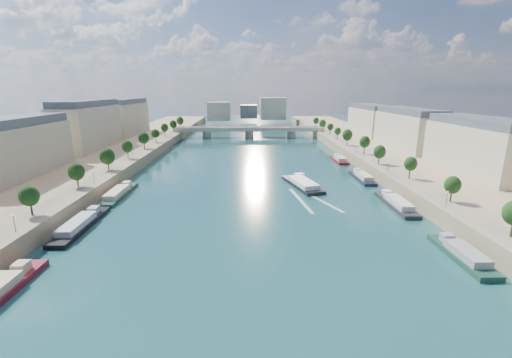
{
  "coord_description": "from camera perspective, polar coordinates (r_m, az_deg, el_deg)",
  "views": [
    {
      "loc": [
        -0.95,
        -41.39,
        35.8
      ],
      "look_at": [
        1.79,
        75.15,
        5.0
      ],
      "focal_mm": 24.0,
      "sensor_mm": 36.0,
      "label": 1
    }
  ],
  "objects": [
    {
      "name": "pave_left",
      "position": [
        155.17,
        -22.51,
        2.23
      ],
      "size": [
        14.0,
        520.0,
        0.1
      ],
      "primitive_type": "cube",
      "color": "gray",
      "rests_on": "quay_left"
    },
    {
      "name": "wake",
      "position": [
        115.29,
        8.98,
        -3.47
      ],
      "size": [
        14.11,
        25.93,
        0.04
      ],
      "color": "silver",
      "rests_on": "ground"
    },
    {
      "name": "lamps_left",
      "position": [
        143.9,
        -22.33,
        2.45
      ],
      "size": [
        0.36,
        200.36,
        4.28
      ],
      "color": "black",
      "rests_on": "ground"
    },
    {
      "name": "moored_barges_left",
      "position": [
        89.44,
        -31.67,
        -10.56
      ],
      "size": [
        5.0,
        121.52,
        3.6
      ],
      "color": "#1C1F3F",
      "rests_on": "ground"
    },
    {
      "name": "trees_right",
      "position": [
        163.37,
        18.78,
        5.1
      ],
      "size": [
        4.8,
        268.8,
        8.26
      ],
      "color": "#382B1E",
      "rests_on": "ground"
    },
    {
      "name": "tour_barge",
      "position": [
        130.74,
        7.73,
        -0.81
      ],
      "size": [
        13.46,
        26.39,
        3.61
      ],
      "rotation": [
        0.0,
        0.0,
        0.26
      ],
      "color": "black",
      "rests_on": "ground"
    },
    {
      "name": "pave_right",
      "position": [
        155.87,
        20.53,
        2.47
      ],
      "size": [
        14.0,
        520.0,
        0.1
      ],
      "primitive_type": "cube",
      "color": "gray",
      "rests_on": "quay_right"
    },
    {
      "name": "ground",
      "position": [
        145.86,
        -0.93,
        0.59
      ],
      "size": [
        700.0,
        700.0,
        0.0
      ],
      "primitive_type": "plane",
      "color": "#0D3139",
      "rests_on": "ground"
    },
    {
      "name": "buildings_right",
      "position": [
        176.89,
        27.95,
        6.81
      ],
      "size": [
        16.0,
        226.0,
        23.2
      ],
      "color": "beige",
      "rests_on": "ground"
    },
    {
      "name": "moored_barges_right",
      "position": [
        130.08,
        19.64,
        -1.68
      ],
      "size": [
        5.0,
        122.16,
        3.6
      ],
      "color": "#194031",
      "rests_on": "ground"
    },
    {
      "name": "lamps_right",
      "position": [
        158.34,
        18.45,
        3.85
      ],
      "size": [
        0.36,
        200.36,
        4.28
      ],
      "color": "black",
      "rests_on": "ground"
    },
    {
      "name": "quay_left",
      "position": [
        161.7,
        -27.38,
        1.24
      ],
      "size": [
        44.0,
        520.0,
        5.0
      ],
      "primitive_type": "cube",
      "color": "#9E8460",
      "rests_on": "ground"
    },
    {
      "name": "trees_left",
      "position": [
        155.32,
        -21.76,
        4.36
      ],
      "size": [
        4.8,
        268.8,
        8.26
      ],
      "color": "#382B1E",
      "rests_on": "ground"
    },
    {
      "name": "quay_right",
      "position": [
        162.55,
        25.37,
        1.53
      ],
      "size": [
        44.0,
        520.0,
        5.0
      ],
      "primitive_type": "cube",
      "color": "#9E8460",
      "rests_on": "ground"
    },
    {
      "name": "skyline",
      "position": [
        361.56,
        -0.7,
        11.45
      ],
      "size": [
        79.0,
        42.0,
        22.0
      ],
      "color": "beige",
      "rests_on": "ground"
    },
    {
      "name": "buildings_left",
      "position": [
        175.98,
        -30.08,
        6.51
      ],
      "size": [
        16.0,
        226.0,
        23.2
      ],
      "color": "beige",
      "rests_on": "ground"
    },
    {
      "name": "bridge",
      "position": [
        260.38,
        -1.14,
        8.02
      ],
      "size": [
        112.0,
        12.0,
        8.15
      ],
      "color": "#C1B79E",
      "rests_on": "ground"
    }
  ]
}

